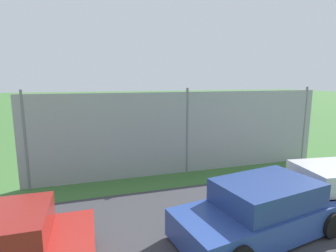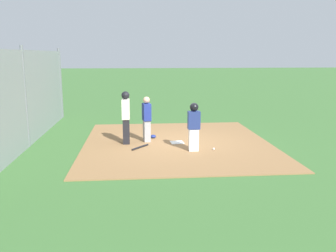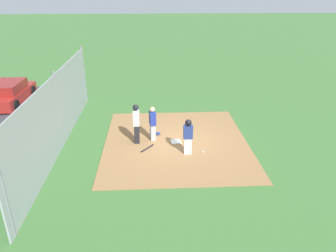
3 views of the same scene
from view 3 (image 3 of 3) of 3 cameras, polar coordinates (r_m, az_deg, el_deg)
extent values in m
plane|color=#3D6B33|center=(14.61, 1.42, -2.90)|extent=(140.00, 140.00, 0.00)
cube|color=olive|center=(14.60, 1.42, -2.85)|extent=(7.20, 6.40, 0.03)
cube|color=white|center=(14.59, 1.42, -2.76)|extent=(0.48, 0.48, 0.02)
cube|color=#9E9EA3|center=(14.65, -2.71, -1.07)|extent=(0.34, 0.27, 0.75)
cube|color=navy|center=(14.38, -2.76, 1.38)|extent=(0.42, 0.32, 0.60)
sphere|color=tan|center=(14.23, -2.79, 2.93)|extent=(0.24, 0.24, 0.24)
cube|color=black|center=(14.41, -5.54, -1.38)|extent=(0.30, 0.23, 0.86)
cube|color=beige|center=(14.10, -5.66, 1.45)|extent=(0.38, 0.27, 0.68)
sphere|color=black|center=(13.93, -5.74, 3.26)|extent=(0.27, 0.27, 0.27)
cube|color=silver|center=(13.48, 3.51, -3.51)|extent=(0.22, 0.30, 0.71)
cube|color=navy|center=(13.20, 3.58, -1.05)|extent=(0.26, 0.38, 0.56)
sphere|color=tan|center=(13.04, 3.62, 0.51)|extent=(0.22, 0.22, 0.22)
sphere|color=black|center=(13.04, 3.62, 0.60)|extent=(0.27, 0.27, 0.27)
cylinder|color=black|center=(13.99, -3.68, -3.94)|extent=(0.69, 0.57, 0.06)
ellipsoid|color=navy|center=(15.24, -1.77, -1.34)|extent=(0.24, 0.20, 0.12)
sphere|color=white|center=(13.73, 6.22, -4.58)|extent=(0.07, 0.07, 0.07)
cube|color=#93999E|center=(14.48, -18.78, 2.45)|extent=(12.00, 0.05, 3.20)
cylinder|color=slate|center=(19.74, -14.71, 8.70)|extent=(0.10, 0.10, 3.35)
cylinder|color=slate|center=(14.46, -18.82, 2.72)|extent=(0.10, 0.10, 3.35)
cylinder|color=slate|center=(9.65, -27.26, -9.62)|extent=(0.10, 0.10, 3.35)
cube|color=maroon|center=(21.52, -26.16, 4.81)|extent=(4.22, 1.75, 0.64)
cube|color=maroon|center=(21.23, -26.60, 6.20)|extent=(2.33, 1.59, 0.56)
cylinder|color=black|center=(23.08, -26.80, 5.59)|extent=(0.60, 0.19, 0.60)
cylinder|color=black|center=(22.43, -22.83, 5.82)|extent=(0.60, 0.19, 0.60)
cylinder|color=black|center=(20.03, -25.32, 3.36)|extent=(0.60, 0.19, 0.60)
camera|label=1|loc=(21.74, -42.34, 10.10)|focal=28.51mm
camera|label=2|loc=(3.62, -10.85, -53.23)|focal=38.77mm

